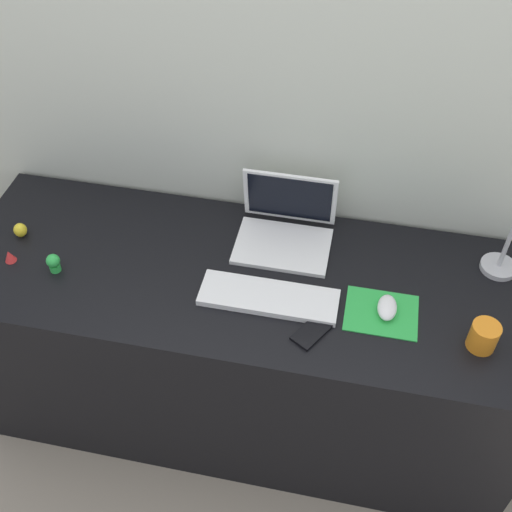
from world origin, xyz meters
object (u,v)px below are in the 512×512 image
(toy_figurine_red, at_px, (9,256))
(coffee_mug, at_px, (484,336))
(toy_figurine_yellow, at_px, (20,230))
(laptop, at_px, (286,224))
(mouse, at_px, (387,308))
(toy_figurine_green, at_px, (54,263))
(keyboard, at_px, (269,297))
(cell_phone, at_px, (313,331))

(toy_figurine_red, bearing_deg, coffee_mug, -1.56)
(coffee_mug, distance_m, toy_figurine_yellow, 1.45)
(laptop, xyz_separation_m, coffee_mug, (0.60, -0.32, -0.01))
(laptop, height_order, toy_figurine_red, laptop)
(mouse, bearing_deg, coffee_mug, -14.36)
(laptop, distance_m, toy_figurine_green, 0.73)
(keyboard, relative_size, toy_figurine_yellow, 8.72)
(laptop, distance_m, coffee_mug, 0.68)
(keyboard, height_order, cell_phone, keyboard)
(laptop, bearing_deg, cell_phone, -68.81)
(laptop, distance_m, keyboard, 0.28)
(keyboard, distance_m, coffee_mug, 0.61)
(toy_figurine_green, xyz_separation_m, toy_figurine_red, (-0.16, 0.01, -0.01))
(toy_figurine_red, bearing_deg, laptop, 18.78)
(cell_phone, distance_m, toy_figurine_yellow, 1.00)
(mouse, relative_size, coffee_mug, 1.14)
(coffee_mug, bearing_deg, toy_figurine_green, 178.71)
(keyboard, relative_size, mouse, 4.27)
(toy_figurine_green, height_order, toy_figurine_yellow, toy_figurine_green)
(toy_figurine_yellow, bearing_deg, toy_figurine_green, -35.33)
(coffee_mug, bearing_deg, toy_figurine_yellow, 174.01)
(laptop, xyz_separation_m, cell_phone, (0.14, -0.37, -0.05))
(mouse, relative_size, toy_figurine_yellow, 2.04)
(toy_figurine_red, bearing_deg, toy_figurine_yellow, 99.16)
(mouse, height_order, coffee_mug, coffee_mug)
(mouse, height_order, toy_figurine_yellow, toy_figurine_yellow)
(toy_figurine_green, distance_m, toy_figurine_yellow, 0.21)
(coffee_mug, bearing_deg, mouse, 165.64)
(coffee_mug, relative_size, toy_figurine_red, 2.10)
(keyboard, bearing_deg, cell_phone, -32.76)
(keyboard, bearing_deg, coffee_mug, -4.23)
(laptop, bearing_deg, mouse, -36.42)
(cell_phone, bearing_deg, laptop, 142.15)
(laptop, relative_size, coffee_mug, 3.55)
(laptop, xyz_separation_m, mouse, (0.34, -0.25, -0.03))
(mouse, distance_m, toy_figurine_green, 1.01)
(keyboard, distance_m, cell_phone, 0.17)
(cell_phone, bearing_deg, toy_figurine_red, -154.17)
(coffee_mug, distance_m, toy_figurine_red, 1.43)
(laptop, relative_size, toy_figurine_green, 4.76)
(mouse, bearing_deg, toy_figurine_yellow, 175.92)
(mouse, relative_size, toy_figurine_green, 1.52)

